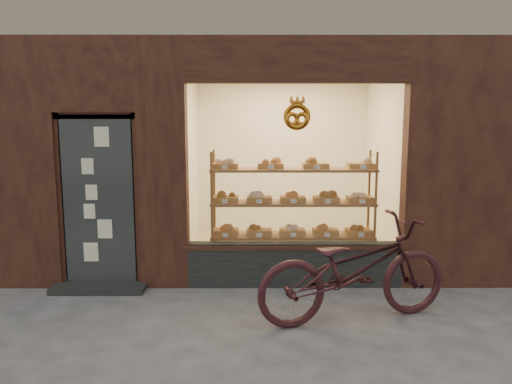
{
  "coord_description": "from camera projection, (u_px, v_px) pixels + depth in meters",
  "views": [
    {
      "loc": [
        -0.07,
        -4.05,
        2.16
      ],
      "look_at": [
        -0.04,
        2.0,
        1.23
      ],
      "focal_mm": 35.0,
      "sensor_mm": 36.0,
      "label": 1
    }
  ],
  "objects": [
    {
      "name": "display_shelf",
      "position": [
        292.0,
        213.0,
        6.72
      ],
      "size": [
        2.2,
        0.45,
        1.7
      ],
      "color": "brown",
      "rests_on": "ground"
    },
    {
      "name": "bicycle",
      "position": [
        354.0,
        269.0,
        5.25
      ],
      "size": [
        2.25,
        1.28,
        1.12
      ],
      "primitive_type": "imported",
      "rotation": [
        0.0,
        0.0,
        1.84
      ],
      "color": "#37171B",
      "rests_on": "ground"
    },
    {
      "name": "ground",
      "position": [
        262.0,
        367.0,
        4.33
      ],
      "size": [
        90.0,
        90.0,
        0.0
      ],
      "primitive_type": "plane",
      "color": "#464646"
    }
  ]
}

